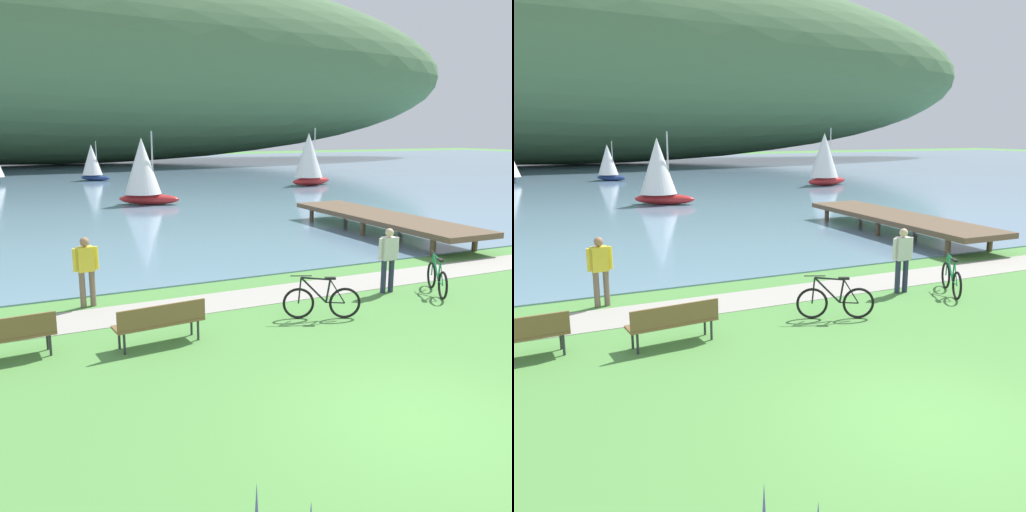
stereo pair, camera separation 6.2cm
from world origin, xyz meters
TOP-DOWN VIEW (x-y plane):
  - ground_plane at (0.00, 0.00)m, footprint 200.00×200.00m
  - bay_water at (0.00, 48.53)m, footprint 180.00×80.00m
  - distant_hillside at (2.98, 69.30)m, footprint 118.66×28.00m
  - shoreline_path at (0.00, 6.72)m, footprint 60.00×1.50m
  - park_bench_near_camera at (-2.61, 4.50)m, footprint 1.83×0.63m
  - park_bench_further_along at (-5.41, 4.94)m, footprint 1.83×0.59m
  - bicycle_leaning_near_bench at (4.94, 4.99)m, footprint 0.86×1.60m
  - bicycle_beside_path at (1.14, 4.56)m, footprint 1.64×0.78m
  - person_at_shoreline at (-3.49, 7.73)m, footprint 0.61×0.26m
  - person_on_the_grass at (3.83, 5.63)m, footprint 0.61×0.23m
  - sailboat_nearest_to_shore at (2.55, 25.89)m, footprint 3.51×2.87m
  - sailboat_mid_bay at (2.62, 43.24)m, footprint 2.64×2.60m
  - sailboat_toward_hillside at (16.85, 31.75)m, footprint 3.82×2.60m
  - pier_dock at (9.00, 12.53)m, footprint 2.40×10.00m

SIDE VIEW (x-z plane):
  - ground_plane at x=0.00m, z-range 0.00..0.00m
  - shoreline_path at x=0.00m, z-range 0.00..0.01m
  - bay_water at x=0.00m, z-range 0.00..0.04m
  - bicycle_leaning_near_bench at x=4.94m, z-range -0.11..0.90m
  - bicycle_beside_path at x=1.14m, z-range -0.11..0.90m
  - park_bench_near_camera at x=-2.61m, z-range 0.08..0.96m
  - park_bench_further_along at x=-5.41m, z-range 0.08..0.96m
  - pier_dock at x=9.00m, z-range 0.29..1.09m
  - person_at_shoreline at x=-3.49m, z-range 0.12..1.83m
  - person_on_the_grass at x=3.83m, z-range 0.12..1.83m
  - sailboat_mid_bay at x=2.62m, z-range -0.06..3.22m
  - sailboat_nearest_to_shore at x=2.55m, z-range -0.08..4.02m
  - sailboat_toward_hillside at x=16.85m, z-range -0.09..4.24m
  - distant_hillside at x=2.98m, z-range 0.04..25.07m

